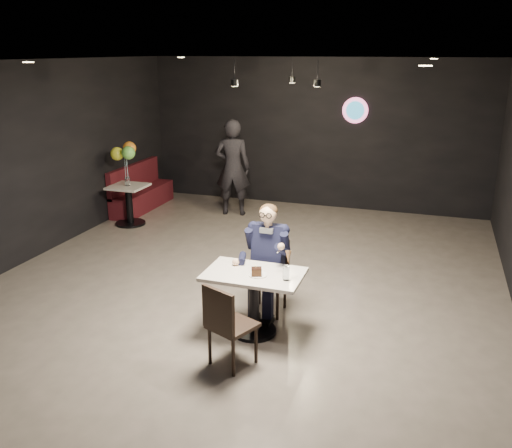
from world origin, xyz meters
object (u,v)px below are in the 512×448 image
(seated_man, at_px, (268,258))
(sundae_glass, at_px, (286,273))
(passerby, at_px, (233,168))
(booth_bench, at_px, (142,187))
(chair_far, at_px, (268,278))
(chair_near, at_px, (233,324))
(side_table, at_px, (129,204))
(main_table, at_px, (254,303))
(balloon_vase, at_px, (128,181))

(seated_man, xyz_separation_m, sundae_glass, (0.39, -0.63, 0.11))
(seated_man, distance_m, passerby, 4.29)
(passerby, bearing_deg, booth_bench, -4.14)
(chair_far, height_order, booth_bench, chair_far)
(chair_near, relative_size, sundae_glass, 5.52)
(side_table, bearing_deg, main_table, -41.78)
(chair_far, height_order, sundae_glass, chair_far)
(main_table, xyz_separation_m, chair_near, (0.00, -0.68, 0.09))
(seated_man, bearing_deg, side_table, 143.62)
(seated_man, distance_m, sundae_glass, 0.75)
(booth_bench, xyz_separation_m, balloon_vase, (0.30, -1.00, 0.37))
(chair_far, relative_size, booth_bench, 0.50)
(chair_far, xyz_separation_m, side_table, (-3.51, 2.59, -0.06))
(main_table, xyz_separation_m, seated_man, (0.00, 0.55, 0.34))
(booth_bench, relative_size, side_table, 2.31)
(booth_bench, height_order, balloon_vase, booth_bench)
(chair_near, distance_m, booth_bench, 6.14)
(chair_far, relative_size, passerby, 0.49)
(main_table, relative_size, side_table, 1.38)
(seated_man, xyz_separation_m, booth_bench, (-3.81, 3.59, -0.26))
(chair_near, bearing_deg, seated_man, 113.41)
(side_table, xyz_separation_m, balloon_vase, (0.00, 0.00, 0.43))
(main_table, height_order, balloon_vase, balloon_vase)
(balloon_vase, bearing_deg, main_table, -41.78)
(balloon_vase, bearing_deg, seated_man, -36.38)
(main_table, xyz_separation_m, passerby, (-1.91, 4.38, 0.57))
(side_table, distance_m, passerby, 2.09)
(chair_near, relative_size, balloon_vase, 6.17)
(chair_far, bearing_deg, balloon_vase, 143.62)
(sundae_glass, bearing_deg, passerby, 117.37)
(chair_near, distance_m, passerby, 5.43)
(main_table, xyz_separation_m, balloon_vase, (-3.51, 3.14, 0.45))
(seated_man, height_order, side_table, seated_man)
(chair_far, xyz_separation_m, chair_near, (0.00, -1.23, 0.00))
(chair_near, distance_m, sundae_glass, 0.81)
(chair_near, xyz_separation_m, passerby, (-1.91, 5.06, 0.48))
(chair_far, xyz_separation_m, passerby, (-1.91, 3.83, 0.48))
(sundae_glass, xyz_separation_m, booth_bench, (-4.20, 4.22, -0.37))
(chair_near, bearing_deg, booth_bench, 151.73)
(chair_far, bearing_deg, passerby, 116.55)
(chair_near, height_order, booth_bench, chair_near)
(main_table, xyz_separation_m, booth_bench, (-3.81, 4.14, 0.08))
(chair_far, height_order, side_table, chair_far)
(main_table, height_order, chair_far, chair_far)
(sundae_glass, bearing_deg, booth_bench, 134.93)
(sundae_glass, relative_size, balloon_vase, 1.12)
(sundae_glass, bearing_deg, chair_far, 122.11)
(seated_man, bearing_deg, balloon_vase, 143.62)
(main_table, bearing_deg, passerby, 113.60)
(seated_man, bearing_deg, chair_near, -90.00)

